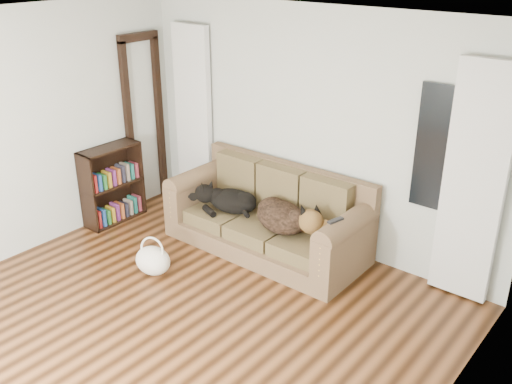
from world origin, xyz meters
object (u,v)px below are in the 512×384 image
Objects in this scene: sofa at (266,212)px; bookshelf at (112,182)px; dog_shepherd at (285,218)px; tote_bag at (153,259)px; dog_black_lab at (230,200)px.

bookshelf is (-1.88, -0.59, 0.05)m from sofa.
dog_shepherd is 1.78× the size of tote_bag.
dog_shepherd reaches higher than dog_black_lab.
tote_bag is at bearing -18.65° from bookshelf.
tote_bag is (-0.58, -1.14, -0.29)m from sofa.
sofa is at bearing 21.52° from bookshelf.
dog_shepherd is at bearing 51.16° from tote_bag.
dog_shepherd is at bearing -3.49° from dog_black_lab.
bookshelf reaches higher than sofa.
tote_bag is 1.46m from bookshelf.
bookshelf is at bearing -163.24° from dog_black_lab.
sofa is 3.14× the size of dog_shepherd.
sofa is 0.48m from dog_black_lab.
sofa reaches higher than dog_black_lab.
dog_black_lab is at bearing 24.88° from bookshelf.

